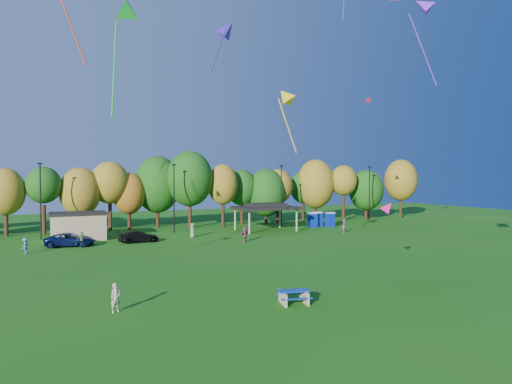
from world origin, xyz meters
name	(u,v)px	position (x,y,z in m)	size (l,w,h in m)	color
ground	(329,323)	(0.00, 0.00, 0.00)	(160.00, 160.00, 0.00)	#19600F
tree_line	(143,187)	(-1.03, 45.51, 5.91)	(93.57, 10.55, 11.15)	black
lamp_posts	(174,196)	(2.00, 40.00, 4.90)	(64.50, 0.25, 9.09)	black
utility_building	(78,226)	(-10.00, 38.00, 1.64)	(6.30, 4.30, 3.25)	tan
pavilion	(265,207)	(14.00, 37.00, 3.23)	(8.20, 6.20, 3.77)	tan
porta_potties	(320,219)	(23.44, 37.98, 1.10)	(3.75, 2.42, 2.18)	#0B2793
picnic_table	(294,296)	(0.08, 3.89, 0.46)	(2.11, 1.87, 0.80)	tan
kite_flyer	(116,298)	(-9.69, 6.40, 0.81)	(0.59, 0.39, 1.62)	beige
car_b	(67,239)	(-11.31, 34.14, 0.65)	(1.37, 3.93, 1.29)	#99999E
car_c	(70,240)	(-11.06, 32.89, 0.71)	(2.34, 5.08, 1.41)	#0B1543
car_d	(138,237)	(-3.90, 32.92, 0.65)	(1.83, 4.50, 1.31)	black
far_person_0	(82,239)	(-9.96, 31.63, 0.84)	(0.98, 0.41, 1.67)	#7B8753
far_person_2	(344,226)	(22.31, 30.41, 0.92)	(0.67, 0.44, 1.83)	#A04B77
far_person_3	(245,234)	(7.22, 28.25, 0.86)	(1.60, 0.51, 1.72)	#AA466E
far_person_4	(25,246)	(-15.20, 29.54, 0.77)	(1.00, 0.57, 1.55)	#5192B3
far_person_5	(192,230)	(2.91, 34.60, 0.87)	(0.85, 0.55, 1.74)	#84A26F
kite_0	(368,99)	(21.62, 24.66, 16.62)	(1.43, 1.48, 1.20)	red
kite_2	(228,29)	(-0.29, 13.78, 18.82)	(2.81, 2.31, 4.65)	#371C9D
kite_4	(285,97)	(4.82, 13.97, 14.04)	(2.57, 3.18, 5.57)	#EEAD19
kite_8	(388,207)	(9.91, 7.28, 5.18)	(1.49, 1.34, 1.20)	#F10D8B
kite_9	(127,9)	(-8.59, 8.62, 17.42)	(1.99, 4.42, 7.47)	green
kite_10	(422,6)	(20.00, 14.51, 23.86)	(4.26, 4.12, 8.57)	#7F28DA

